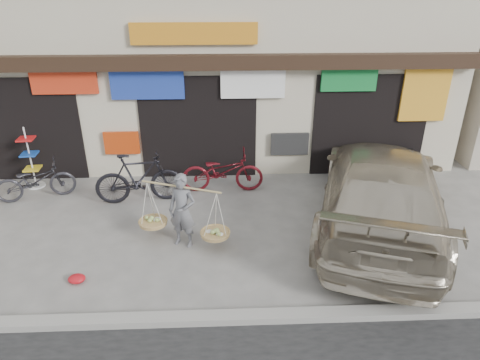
{
  "coord_description": "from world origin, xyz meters",
  "views": [
    {
      "loc": [
        0.63,
        -7.14,
        4.91
      ],
      "look_at": [
        0.97,
        0.9,
        1.07
      ],
      "focal_mm": 32.0,
      "sensor_mm": 36.0,
      "label": 1
    }
  ],
  "objects_px": {
    "bike_1": "(139,178)",
    "bike_2": "(223,171)",
    "suv": "(381,188)",
    "street_vendor": "(183,214)",
    "bike_0": "(35,181)",
    "display_rack": "(31,163)"
  },
  "relations": [
    {
      "from": "bike_2",
      "to": "suv",
      "type": "relative_size",
      "value": 0.31
    },
    {
      "from": "bike_1",
      "to": "suv",
      "type": "relative_size",
      "value": 0.32
    },
    {
      "from": "bike_0",
      "to": "display_rack",
      "type": "distance_m",
      "value": 0.77
    },
    {
      "from": "bike_0",
      "to": "display_rack",
      "type": "xyz_separation_m",
      "value": [
        -0.32,
        0.68,
        0.17
      ]
    },
    {
      "from": "bike_0",
      "to": "bike_1",
      "type": "relative_size",
      "value": 0.88
    },
    {
      "from": "street_vendor",
      "to": "suv",
      "type": "bearing_deg",
      "value": 28.93
    },
    {
      "from": "street_vendor",
      "to": "bike_0",
      "type": "relative_size",
      "value": 1.01
    },
    {
      "from": "bike_1",
      "to": "bike_2",
      "type": "height_order",
      "value": "bike_1"
    },
    {
      "from": "display_rack",
      "to": "street_vendor",
      "type": "bearing_deg",
      "value": -34.93
    },
    {
      "from": "bike_1",
      "to": "suv",
      "type": "distance_m",
      "value": 5.46
    },
    {
      "from": "bike_0",
      "to": "bike_2",
      "type": "bearing_deg",
      "value": -104.92
    },
    {
      "from": "display_rack",
      "to": "suv",
      "type": "bearing_deg",
      "value": -15.11
    },
    {
      "from": "street_vendor",
      "to": "bike_0",
      "type": "height_order",
      "value": "street_vendor"
    },
    {
      "from": "street_vendor",
      "to": "display_rack",
      "type": "bearing_deg",
      "value": 165.62
    },
    {
      "from": "street_vendor",
      "to": "suv",
      "type": "distance_m",
      "value": 4.19
    },
    {
      "from": "bike_2",
      "to": "street_vendor",
      "type": "bearing_deg",
      "value": 161.79
    },
    {
      "from": "bike_2",
      "to": "bike_0",
      "type": "bearing_deg",
      "value": 93.29
    },
    {
      "from": "bike_1",
      "to": "suv",
      "type": "xyz_separation_m",
      "value": [
        5.31,
        -1.25,
        0.25
      ]
    },
    {
      "from": "street_vendor",
      "to": "bike_0",
      "type": "distance_m",
      "value": 4.29
    },
    {
      "from": "bike_2",
      "to": "suv",
      "type": "height_order",
      "value": "suv"
    },
    {
      "from": "bike_2",
      "to": "suv",
      "type": "distance_m",
      "value": 3.8
    },
    {
      "from": "bike_1",
      "to": "bike_2",
      "type": "distance_m",
      "value": 2.03
    }
  ]
}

